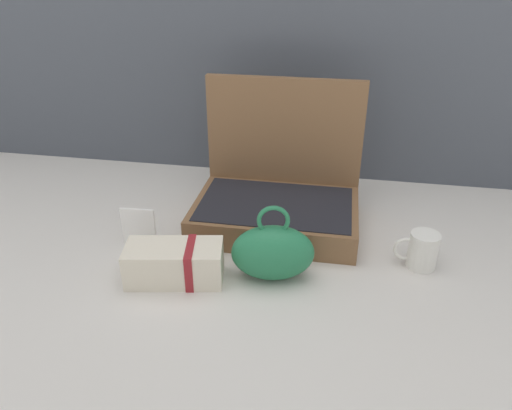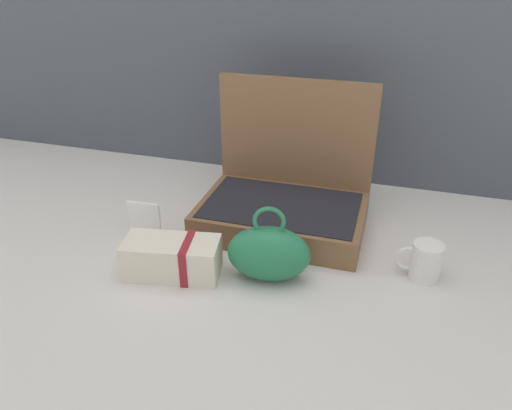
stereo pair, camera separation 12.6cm
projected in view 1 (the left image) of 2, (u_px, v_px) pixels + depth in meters
The scene contains 6 objects.
ground_plane at pixel (247, 253), 1.36m from camera, with size 6.00×6.00×0.00m, color beige.
open_suitcase at pixel (278, 196), 1.48m from camera, with size 0.48×0.34×0.41m.
teal_pouch_handbag at pixel (273, 252), 1.22m from camera, with size 0.22×0.14×0.21m.
cream_toiletry_bag at pixel (176, 263), 1.23m from camera, with size 0.26×0.15×0.10m.
coffee_mug at pixel (422, 250), 1.28m from camera, with size 0.12×0.08×0.10m.
info_card_left at pixel (139, 227), 1.37m from camera, with size 0.10×0.01×0.12m, color white.
Camera 1 is at (0.22, -1.11, 0.76)m, focal length 34.24 mm.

